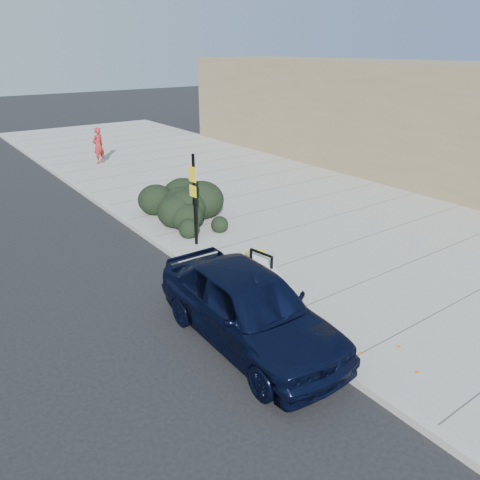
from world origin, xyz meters
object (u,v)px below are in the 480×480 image
object	(u,v)px
bench	(266,274)
bike_rack	(261,268)
pedestrian	(98,146)
sedan_navy	(249,306)
sign_post	(194,195)

from	to	relation	value
bench	bike_rack	distance (m)	0.23
bench	pedestrian	xyz separation A→B (m)	(1.81, 15.95, 0.37)
bench	sedan_navy	size ratio (longest dim) A/B	0.47
bench	sedan_navy	xyz separation A→B (m)	(-1.40, -1.15, 0.13)
sedan_navy	pedestrian	xyz separation A→B (m)	(3.21, 17.10, 0.24)
bike_rack	sedan_navy	bearing A→B (deg)	-146.24
bike_rack	sign_post	bearing A→B (deg)	75.81
sign_post	sedan_navy	world-z (taller)	sign_post
bike_rack	sedan_navy	distance (m)	1.95
sign_post	pedestrian	size ratio (longest dim) A/B	1.52
sedan_navy	bike_rack	bearing A→B (deg)	45.16
bike_rack	pedestrian	bearing A→B (deg)	73.07
pedestrian	bike_rack	bearing A→B (deg)	59.32
bench	bike_rack	bearing A→B (deg)	112.04
bench	pedestrian	world-z (taller)	pedestrian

